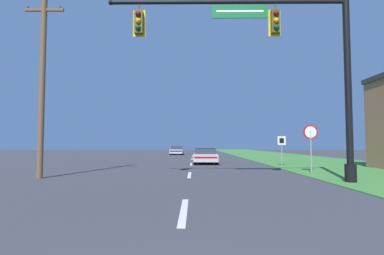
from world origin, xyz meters
TOP-DOWN VIEW (x-y plane):
  - grass_verge_right at (10.50, 30.00)m, footprint 10.00×110.00m
  - road_center_line at (0.00, 22.00)m, footprint 0.16×34.80m
  - signal_mast at (4.03, 10.99)m, footprint 9.89×0.47m
  - car_ahead at (1.10, 23.02)m, footprint 1.89×4.59m
  - far_car at (-2.32, 42.94)m, footprint 1.82×4.58m
  - stop_sign at (6.38, 14.92)m, footprint 0.76×0.07m
  - route_sign_post at (6.25, 19.72)m, footprint 0.55×0.06m
  - utility_pole_near at (-6.68, 12.49)m, footprint 1.80×0.26m

SIDE VIEW (x-z plane):
  - road_center_line at x=0.00m, z-range 0.00..0.01m
  - grass_verge_right at x=10.50m, z-range 0.00..0.04m
  - car_ahead at x=1.10m, z-range 0.01..1.20m
  - far_car at x=-2.32m, z-range 0.01..1.20m
  - route_sign_post at x=6.25m, z-range 0.51..2.54m
  - stop_sign at x=6.38m, z-range 0.61..3.12m
  - utility_pole_near at x=-6.68m, z-range 0.15..8.76m
  - signal_mast at x=4.03m, z-range 0.93..9.09m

